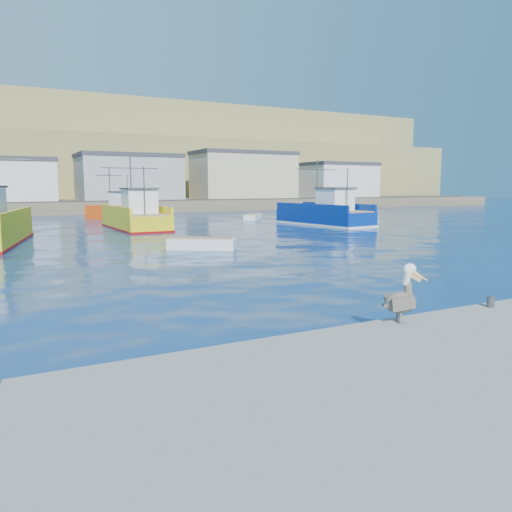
{
  "coord_description": "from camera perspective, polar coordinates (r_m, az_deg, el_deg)",
  "views": [
    {
      "loc": [
        -8.74,
        -12.18,
        3.76
      ],
      "look_at": [
        -0.64,
        3.41,
        1.29
      ],
      "focal_mm": 35.0,
      "sensor_mm": 36.0,
      "label": 1
    }
  ],
  "objects": [
    {
      "name": "ground",
      "position": [
        15.46,
        7.99,
        -6.16
      ],
      "size": [
        260.0,
        260.0,
        0.0
      ],
      "primitive_type": "plane",
      "color": "#071952",
      "rests_on": "ground"
    },
    {
      "name": "dock_bollards",
      "position": [
        13.19,
        18.85,
        -6.07
      ],
      "size": [
        36.2,
        0.2,
        0.3
      ],
      "color": "#4C4C4C",
      "rests_on": "dock"
    },
    {
      "name": "skiff_far",
      "position": [
        56.33,
        -0.36,
        4.44
      ],
      "size": [
        3.4,
        3.77,
        0.82
      ],
      "color": "silver",
      "rests_on": "ground"
    },
    {
      "name": "pelican",
      "position": [
        12.48,
        16.38,
        -4.57
      ],
      "size": [
        1.15,
        0.69,
        1.44
      ],
      "color": "#595451",
      "rests_on": "dock"
    },
    {
      "name": "far_shore",
      "position": [
        121.81,
        -23.7,
        9.79
      ],
      "size": [
        200.0,
        81.0,
        24.0
      ],
      "color": "brown",
      "rests_on": "ground"
    },
    {
      "name": "trawler_blue",
      "position": [
        49.34,
        7.95,
        4.73
      ],
      "size": [
        5.21,
        11.17,
        6.45
      ],
      "color": "navy",
      "rests_on": "ground"
    },
    {
      "name": "trawler_yellow_b",
      "position": [
        45.21,
        -13.56,
        4.28
      ],
      "size": [
        5.01,
        10.63,
        6.42
      ],
      "color": "yellow",
      "rests_on": "ground"
    },
    {
      "name": "boat_orange",
      "position": [
        58.43,
        -15.64,
        4.98
      ],
      "size": [
        5.81,
        7.59,
        5.93
      ],
      "color": "#F2430A",
      "rests_on": "ground"
    },
    {
      "name": "skiff_mid",
      "position": [
        30.05,
        -6.19,
        1.3
      ],
      "size": [
        4.1,
        3.34,
        0.87
      ],
      "color": "silver",
      "rests_on": "ground"
    }
  ]
}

